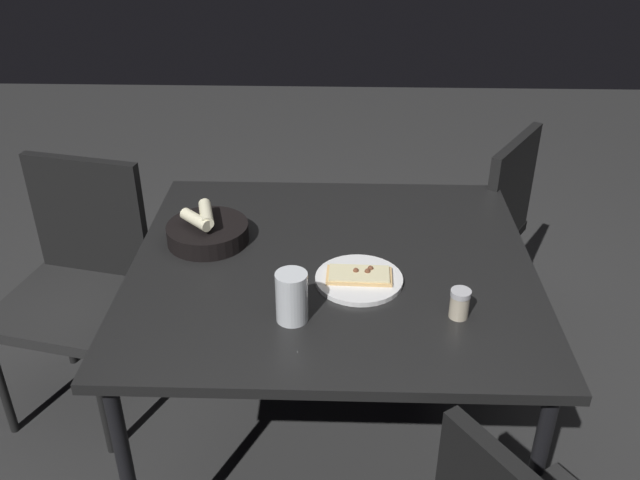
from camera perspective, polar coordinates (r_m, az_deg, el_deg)
ground at (r=2.45m, az=0.87°, el=-16.97°), size 8.00×8.00×0.00m
dining_table at (r=2.00m, az=1.02°, el=-3.30°), size 1.15×1.06×0.75m
pizza_plate at (r=1.88m, az=3.28°, el=-3.22°), size 0.24×0.24×0.04m
bread_basket at (r=2.08m, az=-9.42°, el=0.71°), size 0.25×0.25×0.11m
beer_glass at (r=1.71m, az=-2.37°, el=-4.98°), size 0.08×0.08×0.14m
pepper_shaker at (r=1.77m, az=11.56°, el=-5.34°), size 0.05×0.05×0.08m
chair_far at (r=2.77m, az=12.91°, el=1.54°), size 0.61×0.61×0.87m
chair_spare at (r=2.49m, az=-19.49°, el=-2.64°), size 0.52×0.52×0.90m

